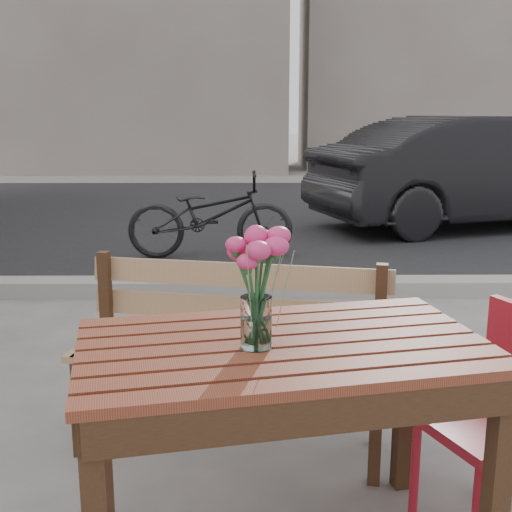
% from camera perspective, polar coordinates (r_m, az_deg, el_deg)
% --- Properties ---
extents(street, '(30.00, 8.12, 0.12)m').
position_cam_1_polar(street, '(7.01, -1.72, 1.51)').
color(street, black).
rests_on(street, ground).
extents(backdrop_buildings, '(15.50, 4.00, 8.00)m').
position_cam_1_polar(backdrop_buildings, '(16.36, -0.47, 20.48)').
color(backdrop_buildings, slate).
rests_on(backdrop_buildings, ground).
extents(main_table, '(1.30, 0.92, 0.73)m').
position_cam_1_polar(main_table, '(1.95, 2.37, -10.91)').
color(main_table, '#5F2819').
rests_on(main_table, ground).
extents(main_bench, '(1.36, 0.64, 0.81)m').
position_cam_1_polar(main_bench, '(2.70, -1.99, -6.72)').
color(main_bench, '#9E7B51').
rests_on(main_bench, ground).
extents(red_chair, '(0.49, 0.49, 0.76)m').
position_cam_1_polar(red_chair, '(2.32, 21.16, -12.32)').
color(red_chair, '#A51826').
rests_on(red_chair, ground).
extents(main_vase, '(0.19, 0.19, 0.35)m').
position_cam_1_polar(main_vase, '(1.79, 0.01, -1.50)').
color(main_vase, white).
rests_on(main_vase, main_table).
extents(parked_car, '(4.31, 2.56, 1.34)m').
position_cam_1_polar(parked_car, '(8.34, 19.09, 7.07)').
color(parked_car, black).
rests_on(parked_car, ground).
extents(bicycle, '(1.59, 0.58, 0.83)m').
position_cam_1_polar(bicycle, '(6.19, -4.08, 3.63)').
color(bicycle, black).
rests_on(bicycle, ground).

